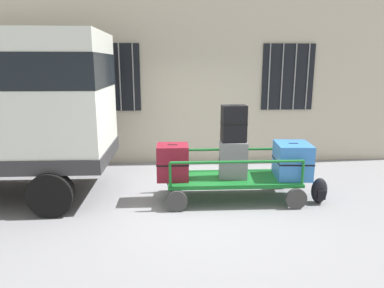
% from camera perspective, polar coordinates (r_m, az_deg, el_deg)
% --- Properties ---
extents(ground_plane, '(40.00, 40.00, 0.00)m').
position_cam_1_polar(ground_plane, '(6.10, 1.51, -9.47)').
color(ground_plane, gray).
extents(building_wall, '(12.00, 0.38, 5.00)m').
position_cam_1_polar(building_wall, '(8.39, 0.11, 14.09)').
color(building_wall, '#BCB29E').
rests_on(building_wall, ground).
extents(luggage_cart, '(2.28, 1.01, 0.40)m').
position_cam_1_polar(luggage_cart, '(6.19, 6.51, -5.97)').
color(luggage_cart, '#146023').
rests_on(luggage_cart, ground).
extents(cart_railing, '(2.18, 0.88, 0.42)m').
position_cam_1_polar(cart_railing, '(6.07, 6.61, -2.29)').
color(cart_railing, '#146023').
rests_on(cart_railing, luggage_cart).
extents(suitcase_left_bottom, '(0.54, 0.48, 0.60)m').
position_cam_1_polar(suitcase_left_bottom, '(5.99, -3.12, -2.90)').
color(suitcase_left_bottom, maroon).
rests_on(suitcase_left_bottom, luggage_cart).
extents(suitcase_midleft_bottom, '(0.50, 0.33, 0.63)m').
position_cam_1_polar(suitcase_midleft_bottom, '(6.07, 6.62, -2.59)').
color(suitcase_midleft_bottom, slate).
rests_on(suitcase_midleft_bottom, luggage_cart).
extents(suitcase_midleft_middle, '(0.43, 0.29, 0.62)m').
position_cam_1_polar(suitcase_midleft_middle, '(5.96, 6.73, 3.30)').
color(suitcase_midleft_middle, black).
rests_on(suitcase_midleft_middle, suitcase_midleft_bottom).
extents(suitcase_center_bottom, '(0.63, 0.70, 0.60)m').
position_cam_1_polar(suitcase_center_bottom, '(6.33, 15.83, -2.52)').
color(suitcase_center_bottom, '#3372C6').
rests_on(suitcase_center_bottom, luggage_cart).
extents(backpack, '(0.27, 0.22, 0.44)m').
position_cam_1_polar(backpack, '(6.40, 19.77, -7.08)').
color(backpack, black).
rests_on(backpack, ground).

